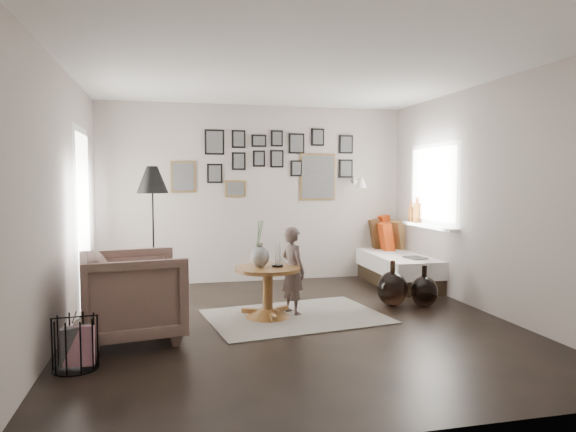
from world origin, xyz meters
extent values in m
plane|color=black|center=(0.00, 0.00, 0.00)|extent=(4.80, 4.80, 0.00)
plane|color=#A79A92|center=(0.00, 2.40, 1.30)|extent=(4.50, 0.00, 4.50)
plane|color=#A79A92|center=(0.00, -2.40, 1.30)|extent=(4.50, 0.00, 4.50)
plane|color=#A79A92|center=(-2.25, 0.00, 1.30)|extent=(0.00, 4.80, 4.80)
plane|color=#A79A92|center=(2.25, 0.00, 1.30)|extent=(0.00, 4.80, 4.80)
plane|color=white|center=(0.00, 0.00, 2.60)|extent=(4.80, 4.80, 0.00)
plane|color=white|center=(-2.23, 1.20, 1.05)|extent=(0.00, 2.14, 2.14)
plane|color=white|center=(-2.23, 1.20, 1.05)|extent=(0.00, 1.88, 1.88)
plane|color=white|center=(-2.23, 1.20, 1.05)|extent=(0.00, 1.93, 1.93)
plane|color=white|center=(2.23, 1.20, 1.45)|extent=(0.00, 1.30, 1.30)
plane|color=white|center=(2.23, 1.20, 1.45)|extent=(0.00, 1.14, 1.14)
cube|color=white|center=(2.17, 1.20, 0.88)|extent=(0.15, 1.32, 0.04)
cylinder|color=#8C4C14|center=(2.17, 1.55, 1.04)|extent=(0.10, 0.10, 0.28)
cylinder|color=#8C4C14|center=(2.17, 1.72, 1.01)|extent=(0.08, 0.08, 0.22)
cube|color=brown|center=(-1.05, 2.38, 1.55)|extent=(0.35, 0.03, 0.45)
cube|color=black|center=(-1.05, 2.37, 1.55)|extent=(0.30, 0.01, 0.40)
cube|color=black|center=(-0.60, 2.38, 2.05)|extent=(0.28, 0.03, 0.36)
cube|color=black|center=(-0.60, 2.37, 2.05)|extent=(0.23, 0.01, 0.31)
cube|color=black|center=(-0.60, 2.38, 1.60)|extent=(0.22, 0.03, 0.28)
cube|color=black|center=(-0.60, 2.37, 1.60)|extent=(0.17, 0.01, 0.23)
cube|color=black|center=(-0.25, 2.38, 2.10)|extent=(0.20, 0.03, 0.26)
cube|color=black|center=(-0.25, 2.37, 2.10)|extent=(0.15, 0.01, 0.21)
cube|color=black|center=(-0.25, 2.38, 1.78)|extent=(0.20, 0.03, 0.26)
cube|color=black|center=(-0.25, 2.37, 1.78)|extent=(0.15, 0.01, 0.21)
cube|color=black|center=(0.05, 2.38, 2.08)|extent=(0.22, 0.03, 0.18)
cube|color=black|center=(0.05, 2.37, 2.08)|extent=(0.17, 0.01, 0.13)
cube|color=black|center=(0.05, 2.38, 1.82)|extent=(0.18, 0.03, 0.24)
cube|color=black|center=(0.05, 2.37, 1.82)|extent=(0.13, 0.01, 0.19)
cube|color=black|center=(0.32, 2.38, 2.12)|extent=(0.18, 0.03, 0.24)
cube|color=black|center=(0.32, 2.37, 2.12)|extent=(0.13, 0.01, 0.19)
cube|color=black|center=(0.32, 2.38, 1.82)|extent=(0.20, 0.03, 0.26)
cube|color=black|center=(0.32, 2.37, 1.82)|extent=(0.15, 0.01, 0.21)
cube|color=black|center=(0.62, 2.38, 2.05)|extent=(0.24, 0.03, 0.30)
cube|color=black|center=(0.62, 2.37, 2.05)|extent=(0.19, 0.01, 0.25)
cube|color=black|center=(0.62, 2.38, 1.68)|extent=(0.18, 0.03, 0.24)
cube|color=black|center=(0.62, 2.37, 1.68)|extent=(0.13, 0.01, 0.19)
cube|color=brown|center=(0.95, 2.38, 1.55)|extent=(0.55, 0.03, 0.70)
cube|color=black|center=(0.95, 2.37, 1.55)|extent=(0.50, 0.01, 0.65)
cube|color=black|center=(0.95, 2.38, 2.15)|extent=(0.20, 0.03, 0.26)
cube|color=black|center=(0.95, 2.37, 2.15)|extent=(0.15, 0.01, 0.21)
cube|color=black|center=(1.40, 2.38, 2.05)|extent=(0.22, 0.03, 0.28)
cube|color=black|center=(1.40, 2.37, 2.05)|extent=(0.17, 0.01, 0.23)
cube|color=black|center=(1.40, 2.38, 1.68)|extent=(0.22, 0.03, 0.28)
cube|color=black|center=(1.40, 2.37, 1.68)|extent=(0.17, 0.01, 0.23)
cube|color=brown|center=(-0.30, 2.38, 1.38)|extent=(0.30, 0.03, 0.24)
cube|color=black|center=(-0.30, 2.37, 1.38)|extent=(0.25, 0.01, 0.19)
cube|color=white|center=(1.55, 2.37, 1.50)|extent=(0.06, 0.04, 0.10)
cylinder|color=white|center=(1.55, 2.25, 1.52)|extent=(0.02, 0.24, 0.02)
cone|color=white|center=(1.55, 2.12, 1.46)|extent=(0.18, 0.18, 0.14)
cube|color=beige|center=(0.08, 0.28, 0.01)|extent=(2.05, 1.58, 0.01)
cone|color=brown|center=(-0.22, 0.32, 0.05)|extent=(0.53, 0.53, 0.10)
cylinder|color=brown|center=(-0.22, 0.32, 0.29)|extent=(0.11, 0.11, 0.41)
cylinder|color=brown|center=(-0.22, 0.32, 0.54)|extent=(0.71, 0.71, 0.04)
ellipsoid|color=black|center=(-0.30, 0.34, 0.67)|extent=(0.20, 0.20, 0.22)
cylinder|color=black|center=(-0.30, 0.34, 0.81)|extent=(0.06, 0.06, 0.04)
cylinder|color=black|center=(-0.11, 0.32, 0.57)|extent=(0.12, 0.12, 0.02)
cube|color=black|center=(2.00, 1.77, 0.11)|extent=(0.82, 1.88, 0.22)
cube|color=white|center=(2.00, 1.77, 0.32)|extent=(0.88, 1.94, 0.24)
cube|color=#B9300A|center=(2.02, 2.54, 0.69)|extent=(0.29, 0.57, 0.55)
cube|color=#3A2412|center=(1.88, 2.44, 0.66)|extent=(0.28, 0.51, 0.49)
cube|color=brown|center=(2.14, 2.29, 0.65)|extent=(0.34, 0.51, 0.47)
cube|color=#B9300A|center=(1.94, 2.15, 0.64)|extent=(0.25, 0.47, 0.45)
cube|color=black|center=(2.00, 1.22, 0.45)|extent=(0.26, 0.33, 0.02)
imported|color=brown|center=(-1.60, -0.14, 0.42)|extent=(1.05, 1.03, 0.84)
cube|color=beige|center=(-1.57, -0.09, 0.48)|extent=(0.43, 0.44, 0.17)
cylinder|color=black|center=(-1.45, 1.49, 0.01)|extent=(0.26, 0.26, 0.03)
cylinder|color=black|center=(-1.45, 1.49, 0.74)|extent=(0.02, 0.02, 1.49)
cone|color=black|center=(-1.45, 1.49, 1.51)|extent=(0.39, 0.39, 0.34)
cube|color=black|center=(-2.00, -0.83, 0.19)|extent=(0.25, 0.19, 0.32)
cube|color=beige|center=(-1.97, -0.85, 0.19)|extent=(0.24, 0.10, 0.32)
ellipsoid|color=black|center=(1.33, 0.49, 0.21)|extent=(0.36, 0.36, 0.42)
cylinder|color=black|center=(1.33, 0.49, 0.48)|extent=(0.06, 0.06, 0.13)
ellipsoid|color=black|center=(1.68, 0.37, 0.18)|extent=(0.32, 0.32, 0.37)
cylinder|color=black|center=(1.68, 0.37, 0.43)|extent=(0.06, 0.06, 0.13)
imported|color=brown|center=(0.09, 0.42, 0.49)|extent=(0.35, 0.42, 0.98)
camera|label=1|loc=(-1.26, -5.11, 1.50)|focal=32.00mm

